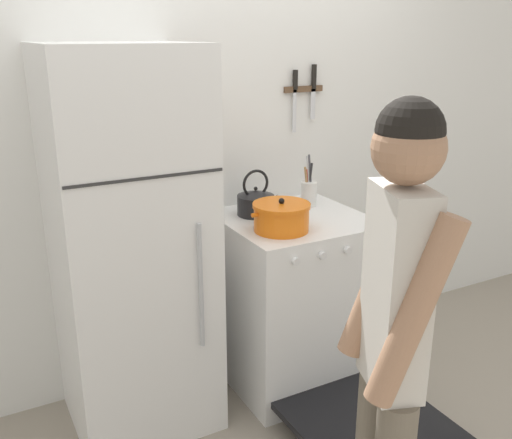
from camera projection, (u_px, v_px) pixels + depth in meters
The scene contains 9 objects.
ground_plane at pixel (217, 356), 3.35m from camera, with size 14.00×14.00×0.00m, color gray.
wall_back at pixel (209, 140), 2.98m from camera, with size 10.00×0.06×2.55m.
refrigerator at pixel (131, 248), 2.57m from camera, with size 0.65×0.63×1.77m.
stove_range at pixel (296, 302), 3.02m from camera, with size 0.72×1.43×0.91m.
dutch_oven_pot at pixel (281, 217), 2.70m from camera, with size 0.32×0.28×0.16m.
tea_kettle at pixel (256, 202), 2.94m from camera, with size 0.24×0.19×0.24m.
utensil_jar at pixel (309, 192), 3.09m from camera, with size 0.09×0.09×0.28m.
person at pixel (392, 345), 1.65m from camera, with size 0.34×0.40×1.66m.
wall_knife_strip at pixel (304, 88), 3.11m from camera, with size 0.24×0.03×0.36m.
Camera 1 is at (-1.19, -2.69, 1.81)m, focal length 40.00 mm.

